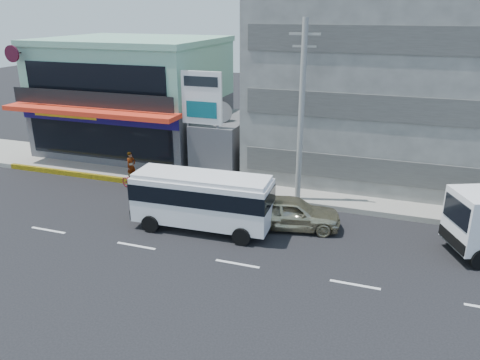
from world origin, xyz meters
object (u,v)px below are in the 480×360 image
Objects in this scene: concrete_building at (390,65)px; satellite_dish at (221,120)px; sedan at (291,213)px; motorcycle_rider at (132,177)px; utility_pole_near at (301,114)px; billboard at (202,104)px; minibus at (202,197)px; shop_building at (136,99)px.

satellite_dish is at bearing -158.20° from concrete_building.
sedan is 2.07× the size of motorcycle_rider.
concrete_building is at bearing 62.24° from utility_pole_near.
concrete_building is 12.17m from billboard.
satellite_dish is 6.74m from motorcycle_rider.
billboard is at bearing 39.20° from motorcycle_rider.
billboard reaches higher than minibus.
concrete_building is 3.28× the size of sedan.
minibus is 1.42× the size of sedan.
concrete_building is 2.30× the size of minibus.
satellite_dish reaches higher than minibus.
utility_pole_near reaches higher than minibus.
shop_building is 9.17m from motorcycle_rider.
minibus is (-3.77, -4.72, -3.44)m from utility_pole_near.
minibus is (2.23, -8.32, -1.86)m from satellite_dish.
satellite_dish is at bearing 31.02° from sedan.
utility_pole_near is at bearing -25.06° from shop_building.
satellite_dish reaches higher than motorcycle_rider.
satellite_dish is at bearing -20.21° from shop_building.
motorcycle_rider is at bearing 66.28° from sedan.
concrete_building is 6.80× the size of motorcycle_rider.
utility_pole_near is 5.37m from sedan.
sedan is at bearing -46.81° from satellite_dish.
utility_pole_near is 10.97m from motorcycle_rider.
motorcycle_rider is at bearing -130.68° from satellite_dish.
satellite_dish is (8.00, -2.95, -0.42)m from shop_building.
sedan is (14.36, -9.72, -3.17)m from shop_building.
billboard reaches higher than sedan.
concrete_building is at bearing 57.77° from minibus.
billboard is 9.41m from sedan.
billboard reaches higher than satellite_dish.
concrete_building is 10.67× the size of satellite_dish.
concrete_building is at bearing -30.87° from sedan.
motorcycle_rider is (-14.00, -8.65, -6.22)m from concrete_building.
shop_building is 5.27× the size of motorcycle_rider.
concrete_building reaches higher than shop_building.
minibus is at bearing -67.31° from billboard.
satellite_dish is at bearing 104.98° from minibus.
minibus is at bearing -122.23° from concrete_building.
concrete_building reaches higher than utility_pole_near.
utility_pole_near is 2.05× the size of sedan.
utility_pole_near is 6.95m from minibus.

